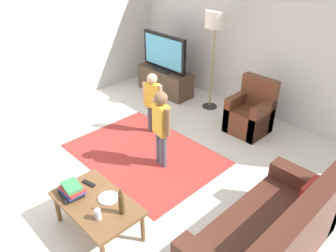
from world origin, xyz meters
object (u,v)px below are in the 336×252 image
tv_stand (165,81)px  armchair (251,114)px  couch (271,240)px  child_center (161,123)px  plate (108,198)px  book_stack (72,190)px  tv_remote (89,183)px  bottle (121,203)px  soda_can (98,214)px  tv (164,53)px  floor_lamp (215,25)px  coffee_table (97,205)px  child_near_tv (152,98)px

tv_stand → armchair: size_ratio=1.33×
couch → tv_stand: bearing=150.5°
couch → armchair: armchair is taller
child_center → couch: bearing=-9.9°
plate → book_stack: bearing=-143.8°
tv_remote → bottle: bearing=-12.4°
book_stack → tv_remote: book_stack is taller
tv_stand → soda_can: (2.38, -3.19, 0.24)m
tv → floor_lamp: bearing=9.2°
child_center → plate: 1.32m
tv → coffee_table: tv is taller
couch → coffee_table: bearing=-146.8°
couch → coffee_table: size_ratio=1.80×
armchair → book_stack: bearing=-93.7°
coffee_table → bottle: (0.32, 0.10, 0.18)m
coffee_table → bottle: bottle is taller
couch → child_near_tv: (-2.69, 0.86, 0.33)m
bottle → book_stack: bearing=-159.8°
child_near_tv → coffee_table: (1.17, -1.85, -0.24)m
tv_stand → plate: 3.69m
couch → child_center: 1.99m
book_stack → armchair: bearing=86.3°
tv → armchair: 2.16m
couch → bottle: 1.51m
armchair → bottle: 2.97m
armchair → floor_lamp: 1.62m
armchair → plate: (0.12, -2.92, 0.13)m
child_near_tv → child_center: 0.93m
child_center → tv_remote: (0.11, -1.23, -0.26)m
armchair → soda_can: armchair is taller
child_near_tv → bottle: (1.49, -1.75, -0.07)m
tv → floor_lamp: floor_lamp is taller
couch → armchair: size_ratio=2.00×
floor_lamp → soda_can: bearing=-68.7°
child_near_tv → plate: child_near_tv is taller
tv_stand → plate: bearing=-53.2°
tv → coffee_table: 3.77m
soda_can → plate: bearing=125.3°
armchair → child_center: size_ratio=0.79×
couch → floor_lamp: floor_lamp is taller
couch → coffee_table: couch is taller
child_center → bottle: bearing=-59.3°
tv_stand → plate: size_ratio=5.45×
tv_stand → couch: size_ratio=0.67×
tv_stand → couch: couch is taller
tv_stand → tv: size_ratio=1.09×
child_near_tv → coffee_table: child_near_tv is taller
tv_remote → floor_lamp: bearing=91.7°
floor_lamp → child_near_tv: 1.66m
book_stack → bottle: 0.64m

